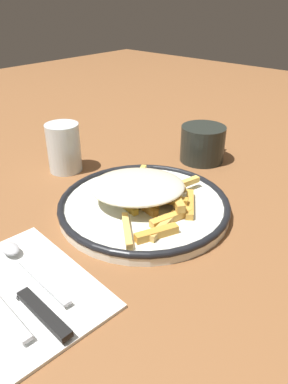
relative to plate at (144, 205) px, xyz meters
The scene contains 8 objects.
ground_plane 0.01m from the plate, ahead, with size 2.60×2.60×0.00m, color brown.
plate is the anchor object (origin of this frame).
fries_heap 0.03m from the plate, 144.52° to the left, with size 0.21×0.20×0.04m.
napkin 0.24m from the plate, behind, with size 0.16×0.21×0.01m, color white.
knife 0.24m from the plate, behind, with size 0.03×0.21×0.01m.
spoon 0.21m from the plate, behind, with size 0.03×0.15×0.01m.
water_glass 0.23m from the plate, 86.76° to the left, with size 0.07×0.07×0.10m, color silver.
coffee_mug 0.24m from the plate, 10.82° to the left, with size 0.12×0.09×0.07m.
Camera 1 is at (-0.38, -0.34, 0.32)m, focal length 34.06 mm.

